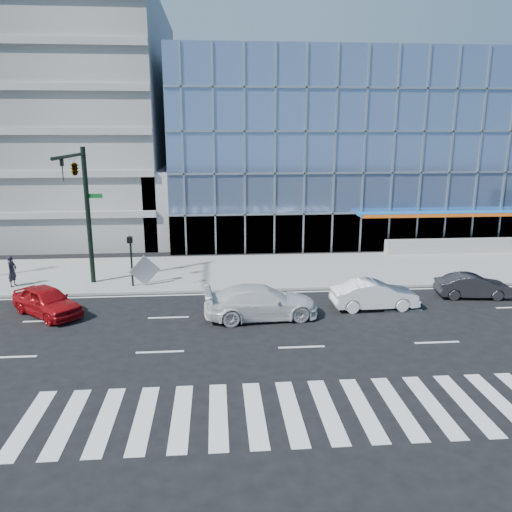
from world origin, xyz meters
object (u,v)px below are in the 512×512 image
at_px(white_suv, 261,302).
at_px(tilted_panel, 145,271).
at_px(red_sedan, 47,301).
at_px(traffic_signal, 79,184).
at_px(ped_signal_post, 131,253).
at_px(white_sedan, 374,295).
at_px(pedestrian, 12,271).
at_px(dark_sedan, 473,286).

height_order(white_suv, tilted_panel, tilted_panel).
distance_m(red_sedan, tilted_panel, 5.97).
height_order(traffic_signal, ped_signal_post, traffic_signal).
height_order(white_sedan, pedestrian, pedestrian).
relative_size(ped_signal_post, white_suv, 0.53).
bearing_deg(white_sedan, ped_signal_post, 69.61).
relative_size(dark_sedan, tilted_panel, 3.05).
relative_size(red_sedan, pedestrian, 2.34).
relative_size(white_sedan, red_sedan, 1.03).
xyz_separation_m(traffic_signal, pedestrian, (-4.48, 0.95, -5.09)).
height_order(white_sedan, dark_sedan, white_sedan).
distance_m(dark_sedan, red_sedan, 22.68).
relative_size(traffic_signal, white_sedan, 1.80).
bearing_deg(dark_sedan, white_sedan, 108.49).
distance_m(dark_sedan, pedestrian, 26.33).
bearing_deg(traffic_signal, pedestrian, 168.06).
bearing_deg(traffic_signal, white_suv, -27.32).
height_order(traffic_signal, white_suv, traffic_signal).
bearing_deg(traffic_signal, dark_sedan, -7.31).
xyz_separation_m(traffic_signal, tilted_panel, (3.22, 0.43, -5.10)).
bearing_deg(ped_signal_post, pedestrian, 175.30).
distance_m(ped_signal_post, white_suv, 8.97).
height_order(ped_signal_post, red_sedan, ped_signal_post).
height_order(ped_signal_post, tilted_panel, ped_signal_post).
height_order(traffic_signal, white_sedan, traffic_signal).
height_order(dark_sedan, pedestrian, pedestrian).
xyz_separation_m(white_suv, white_sedan, (6.00, 0.91, -0.08)).
xyz_separation_m(ped_signal_post, red_sedan, (-3.58, -4.07, -1.41)).
bearing_deg(pedestrian, traffic_signal, -90.36).
bearing_deg(white_suv, tilted_panel, 45.01).
bearing_deg(dark_sedan, tilted_panel, 86.58).
relative_size(dark_sedan, red_sedan, 0.92).
xyz_separation_m(dark_sedan, tilted_panel, (-18.36, 3.20, 0.42)).
height_order(ped_signal_post, pedestrian, ped_signal_post).
bearing_deg(pedestrian, red_sedan, -132.20).
xyz_separation_m(white_sedan, tilted_panel, (-12.36, 4.48, 0.34)).
bearing_deg(red_sedan, white_sedan, -49.02).
xyz_separation_m(traffic_signal, white_suv, (9.59, -4.95, -5.35)).
xyz_separation_m(white_sedan, dark_sedan, (6.00, 1.28, -0.08)).
bearing_deg(ped_signal_post, traffic_signal, -171.48).
relative_size(white_sedan, tilted_panel, 3.43).
bearing_deg(red_sedan, ped_signal_post, 0.89).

